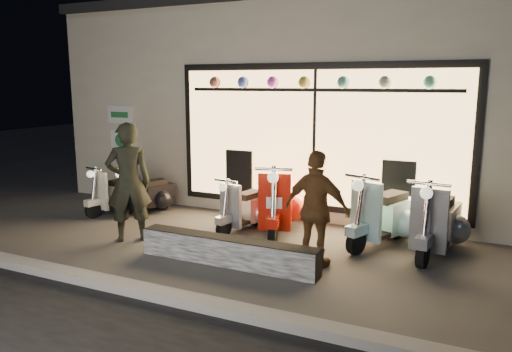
{
  "coord_description": "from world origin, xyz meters",
  "views": [
    {
      "loc": [
        3.65,
        -6.51,
        2.53
      ],
      "look_at": [
        0.28,
        0.6,
        1.05
      ],
      "focal_mm": 35.0,
      "sensor_mm": 36.0,
      "label": 1
    }
  ],
  "objects_px": {
    "graffiti_barrier": "(228,251)",
    "scooter_red": "(278,203)",
    "man": "(129,182)",
    "scooter_silver": "(248,208)",
    "woman": "(317,210)"
  },
  "relations": [
    {
      "from": "graffiti_barrier",
      "to": "scooter_red",
      "type": "xyz_separation_m",
      "value": [
        -0.02,
        1.87,
        0.27
      ]
    },
    {
      "from": "man",
      "to": "scooter_red",
      "type": "bearing_deg",
      "value": 177.71
    },
    {
      "from": "scooter_red",
      "to": "man",
      "type": "bearing_deg",
      "value": -158.26
    },
    {
      "from": "scooter_silver",
      "to": "man",
      "type": "xyz_separation_m",
      "value": [
        -1.43,
        -1.42,
        0.59
      ]
    },
    {
      "from": "scooter_red",
      "to": "man",
      "type": "xyz_separation_m",
      "value": [
        -1.95,
        -1.56,
        0.49
      ]
    },
    {
      "from": "scooter_red",
      "to": "woman",
      "type": "xyz_separation_m",
      "value": [
        1.15,
        -1.4,
        0.34
      ]
    },
    {
      "from": "graffiti_barrier",
      "to": "scooter_silver",
      "type": "height_order",
      "value": "scooter_silver"
    },
    {
      "from": "man",
      "to": "scooter_silver",
      "type": "bearing_deg",
      "value": -176.32
    },
    {
      "from": "scooter_silver",
      "to": "scooter_red",
      "type": "xyz_separation_m",
      "value": [
        0.51,
        0.14,
        0.1
      ]
    },
    {
      "from": "woman",
      "to": "scooter_red",
      "type": "bearing_deg",
      "value": -43.32
    },
    {
      "from": "scooter_silver",
      "to": "woman",
      "type": "relative_size",
      "value": 0.8
    },
    {
      "from": "man",
      "to": "woman",
      "type": "relative_size",
      "value": 1.18
    },
    {
      "from": "man",
      "to": "woman",
      "type": "xyz_separation_m",
      "value": [
        3.1,
        0.16,
        -0.15
      ]
    },
    {
      "from": "scooter_red",
      "to": "man",
      "type": "relative_size",
      "value": 0.86
    },
    {
      "from": "graffiti_barrier",
      "to": "man",
      "type": "distance_m",
      "value": 2.13
    }
  ]
}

